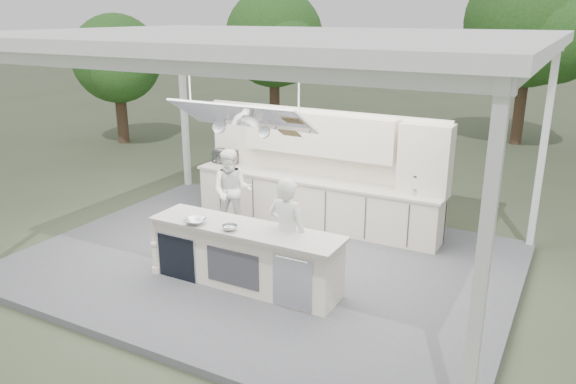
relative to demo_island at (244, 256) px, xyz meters
The scene contains 12 objects.
ground 1.10m from the demo_island, 101.07° to the left, with size 90.00×90.00×0.00m, color #444E35.
stage_deck 1.07m from the demo_island, 101.07° to the left, with size 8.00×6.00×0.12m, color #56565B.
tent 3.25m from the demo_island, 101.05° to the left, with size 8.20×6.20×3.86m.
demo_island is the anchor object (origin of this frame).
back_counter 2.82m from the demo_island, 93.63° to the left, with size 5.08×0.72×0.95m.
back_wall_unit 3.19m from the demo_island, 84.98° to the left, with size 5.05×0.48×2.25m.
tree_cluster 11.02m from the demo_island, 91.82° to the left, with size 19.55×9.40×5.85m.
head_chef 0.78m from the demo_island, 18.45° to the left, with size 0.64×0.42×1.76m, color white.
sous_chef 2.28m from the demo_island, 128.23° to the left, with size 0.78×0.61×1.61m, color white.
toaster_oven 3.86m from the demo_island, 128.16° to the left, with size 0.53×0.36×0.29m, color silver.
bowl_large 0.91m from the demo_island, 161.52° to the right, with size 0.32×0.32×0.08m, color silver.
bowl_small 0.56m from the demo_island, 117.88° to the right, with size 0.23×0.23×0.07m, color silver.
Camera 1 is at (4.51, -7.51, 4.15)m, focal length 35.00 mm.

